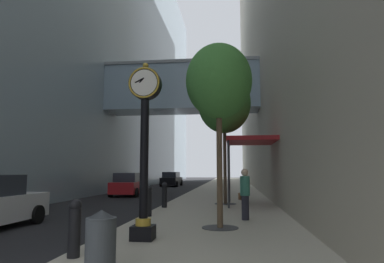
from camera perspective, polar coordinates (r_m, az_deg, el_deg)
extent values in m
plane|color=black|center=(30.68, 0.26, -9.95)|extent=(110.00, 110.00, 0.00)
cube|color=#ADA593|center=(33.48, 5.71, -9.51)|extent=(5.62, 80.00, 0.14)
cube|color=#93A8B7|center=(39.35, -16.06, 15.95)|extent=(9.00, 80.00, 33.41)
cube|color=#849EB2|center=(27.88, -1.54, 7.01)|extent=(12.75, 3.20, 3.59)
cube|color=gray|center=(28.39, -1.53, 10.77)|extent=(12.75, 3.40, 0.24)
cube|color=black|center=(8.94, -8.22, -16.43)|extent=(0.55, 0.55, 0.35)
cylinder|color=gold|center=(8.90, -8.19, -14.75)|extent=(0.38, 0.38, 0.18)
cylinder|color=black|center=(8.81, -8.02, -4.38)|extent=(0.22, 0.22, 3.03)
cylinder|color=black|center=(9.08, -7.83, 7.90)|extent=(0.84, 0.28, 0.84)
torus|color=gold|center=(8.94, -8.08, 8.14)|extent=(0.82, 0.05, 0.82)
cylinder|color=white|center=(8.94, -8.07, 8.14)|extent=(0.69, 0.01, 0.69)
cylinder|color=white|center=(9.22, -7.59, 7.68)|extent=(0.69, 0.01, 0.69)
sphere|color=gold|center=(9.22, -7.78, 10.87)|extent=(0.16, 0.16, 0.16)
cube|color=black|center=(8.97, -8.44, 8.51)|extent=(0.14, 0.01, 0.14)
cube|color=black|center=(8.98, -8.81, 8.47)|extent=(0.25, 0.01, 0.14)
cylinder|color=black|center=(7.49, -19.15, -15.77)|extent=(0.25, 0.25, 0.95)
sphere|color=black|center=(7.42, -18.99, -11.62)|extent=(0.26, 0.26, 0.26)
cylinder|color=black|center=(13.19, -7.32, -11.87)|extent=(0.25, 0.25, 0.95)
sphere|color=black|center=(13.15, -7.29, -9.51)|extent=(0.26, 0.26, 0.26)
cylinder|color=black|center=(16.14, -4.65, -10.90)|extent=(0.25, 0.25, 0.95)
sphere|color=black|center=(16.11, -4.63, -8.97)|extent=(0.26, 0.26, 0.26)
cylinder|color=#333335|center=(10.61, 4.74, -15.78)|extent=(1.10, 1.10, 0.02)
cylinder|color=brown|center=(10.47, 4.64, -5.70)|extent=(0.18, 0.18, 3.73)
ellipsoid|color=#428438|center=(10.83, 4.52, 8.43)|extent=(2.08, 2.08, 2.39)
cylinder|color=#333335|center=(17.83, 5.62, -11.97)|extent=(1.10, 1.10, 0.02)
cylinder|color=#4C3D2D|center=(17.75, 5.54, -5.23)|extent=(0.18, 0.18, 4.20)
ellipsoid|color=#428438|center=(18.09, 5.43, 4.78)|extent=(2.78, 2.78, 3.20)
cylinder|color=#383D42|center=(6.30, -15.08, -17.91)|extent=(0.52, 0.52, 0.92)
cone|color=#272A2E|center=(6.21, -14.94, -13.30)|extent=(0.53, 0.53, 0.16)
cylinder|color=#23232D|center=(12.29, 8.93, -12.52)|extent=(0.36, 0.36, 0.84)
cylinder|color=#337560|center=(12.23, 8.87, -8.99)|extent=(0.47, 0.47, 0.68)
sphere|color=beige|center=(12.22, 8.83, -6.80)|extent=(0.26, 0.26, 0.26)
cube|color=brown|center=(12.44, 8.31, -10.71)|extent=(0.23, 0.21, 0.24)
cube|color=maroon|center=(17.50, 9.81, -1.55)|extent=(2.40, 3.60, 0.20)
cylinder|color=#333338|center=(15.81, 6.14, -6.90)|extent=(0.10, 0.10, 3.20)
cylinder|color=#333338|center=(19.01, 6.26, -6.82)|extent=(0.10, 0.10, 3.20)
cylinder|color=black|center=(13.40, -24.54, -12.54)|extent=(0.23, 0.64, 0.64)
cube|color=black|center=(39.82, -3.46, -8.25)|extent=(1.95, 4.31, 0.79)
cube|color=#282D38|center=(39.59, -3.52, -7.25)|extent=(1.67, 2.43, 0.65)
cylinder|color=black|center=(41.43, -4.28, -8.58)|extent=(0.24, 0.65, 0.64)
cylinder|color=black|center=(41.06, -1.78, -8.62)|extent=(0.24, 0.65, 0.64)
cylinder|color=black|center=(38.62, -5.25, -8.73)|extent=(0.24, 0.65, 0.64)
cylinder|color=black|center=(38.23, -2.58, -8.78)|extent=(0.24, 0.65, 0.64)
cube|color=#AD191E|center=(25.50, -10.53, -9.16)|extent=(1.90, 4.15, 0.80)
cube|color=#282D38|center=(25.28, -10.62, -7.58)|extent=(1.63, 2.34, 0.65)
cylinder|color=black|center=(27.11, -11.57, -9.61)|extent=(0.24, 0.65, 0.64)
cylinder|color=black|center=(26.65, -7.84, -9.74)|extent=(0.24, 0.65, 0.64)
cylinder|color=black|center=(24.45, -13.49, -9.92)|extent=(0.24, 0.65, 0.64)
cylinder|color=black|center=(23.94, -9.38, -10.09)|extent=(0.24, 0.65, 0.64)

